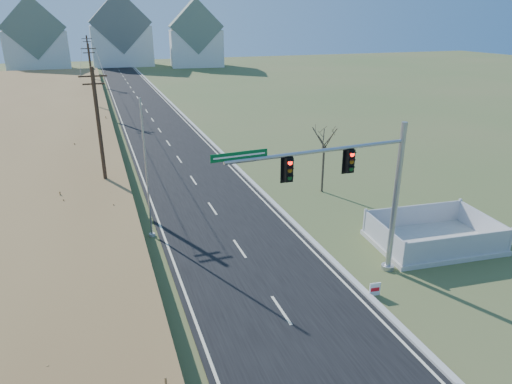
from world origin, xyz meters
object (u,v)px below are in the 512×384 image
Objects in this scene: open_sign at (375,289)px; bare_tree at (325,136)px; fence_enclosure at (433,239)px; flagpole at (148,185)px; traffic_signal_mast at (364,189)px.

bare_tree reaches higher than open_sign.
fence_enclosure is 6.83m from open_sign.
fence_enclosure is at bearing -78.00° from bare_tree.
bare_tree is at bearing 107.22° from fence_enclosure.
bare_tree is (12.77, 3.25, 0.94)m from flagpole.
flagpole reaches higher than traffic_signal_mast.
traffic_signal_mast reaches higher than fence_enclosure.
traffic_signal_mast is at bearing -108.88° from bare_tree.
traffic_signal_mast is at bearing -159.69° from fence_enclosure.
flagpole is (-8.84, 9.66, 2.87)m from open_sign.
open_sign is at bearing -106.94° from bare_tree.
flagpole reaches higher than bare_tree.
flagpole is at bearing 138.88° from open_sign.
open_sign is at bearing -145.73° from fence_enclosure.
traffic_signal_mast is 11.81m from bare_tree.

